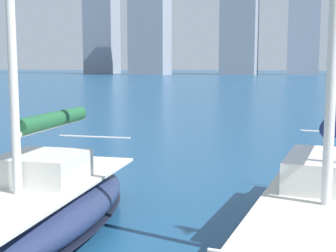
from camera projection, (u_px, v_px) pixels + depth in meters
name	position (u px, v px, depth m)	size (l,w,h in m)	color
city_skyline	(295.00, 13.00, 155.54)	(166.96, 24.58, 54.94)	gray
sailboat_navy	(327.00, 219.00, 8.10)	(3.30, 9.57, 11.52)	navy
sailboat_forest	(34.00, 205.00, 8.95)	(3.04, 7.04, 12.30)	navy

